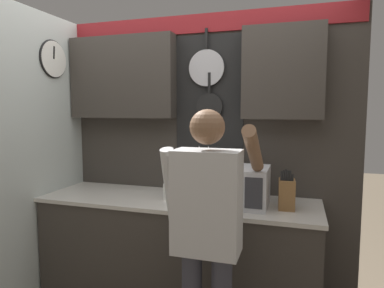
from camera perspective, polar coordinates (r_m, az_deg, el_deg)
The scene contains 7 objects.
base_cabinet_counter at distance 2.87m, azimuth -2.44°, elevation -18.02°, with size 2.17×0.66×0.92m.
back_wall_unit at distance 2.92m, azimuth -0.90°, elevation 3.43°, with size 2.74×0.20×2.39m.
side_wall at distance 2.93m, azimuth -25.98°, elevation -2.64°, with size 0.07×1.60×2.39m.
microwave at distance 2.55m, azimuth 6.55°, elevation -6.88°, with size 0.54×0.38×0.28m.
knife_block at distance 2.51m, azimuth 15.49°, elevation -7.99°, with size 0.12×0.16×0.29m.
utensil_crock at distance 2.69m, azimuth -3.59°, elevation -7.62°, with size 0.12×0.12×0.34m.
person at distance 2.02m, azimuth 2.57°, elevation -13.12°, with size 0.54×0.59×1.62m.
Camera 1 is at (0.90, -2.47, 1.62)m, focal length 32.00 mm.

